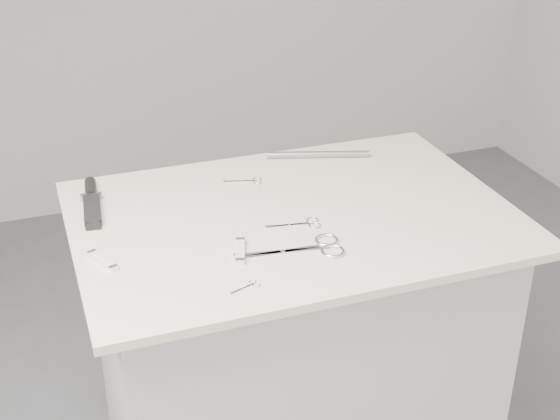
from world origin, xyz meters
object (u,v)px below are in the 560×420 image
object	(u,v)px
embroidery_scissors_a	(303,224)
large_shears	(313,248)
pocket_knife_a	(240,251)
metal_rail	(318,154)
tiny_scissors	(248,286)
sheathed_knife	(91,200)
embroidery_scissors_b	(249,181)
pocket_knife_b	(102,261)
plinth	(292,375)

from	to	relation	value
embroidery_scissors_a	large_shears	bearing A→B (deg)	-90.67
pocket_knife_a	metal_rail	xyz separation A→B (m)	(0.34, 0.40, 0.00)
metal_rail	tiny_scissors	bearing A→B (deg)	-124.13
pocket_knife_a	sheathed_knife	bearing A→B (deg)	55.92
embroidery_scissors_b	pocket_knife_a	world-z (taller)	pocket_knife_a
sheathed_knife	metal_rail	bearing A→B (deg)	-77.87
large_shears	pocket_knife_b	distance (m)	0.44
embroidery_scissors_a	tiny_scissors	distance (m)	0.28
tiny_scissors	sheathed_knife	distance (m)	0.52
embroidery_scissors_b	large_shears	bearing A→B (deg)	-69.69
embroidery_scissors_b	tiny_scissors	distance (m)	0.48
embroidery_scissors_b	sheathed_knife	size ratio (longest dim) A/B	0.42
plinth	large_shears	distance (m)	0.50
pocket_knife_a	pocket_knife_b	world-z (taller)	same
sheathed_knife	plinth	bearing A→B (deg)	-110.10
large_shears	metal_rail	size ratio (longest dim) A/B	0.85
large_shears	tiny_scissors	distance (m)	0.20
tiny_scissors	sheathed_knife	xyz separation A→B (m)	(-0.24, 0.46, 0.01)
large_shears	pocket_knife_b	size ratio (longest dim) A/B	2.48
metal_rail	embroidery_scissors_a	bearing A→B (deg)	-116.99
large_shears	sheathed_knife	size ratio (longest dim) A/B	1.02
embroidery_scissors_a	tiny_scissors	bearing A→B (deg)	-124.37
sheathed_knife	pocket_knife_b	world-z (taller)	sheathed_knife
plinth	embroidery_scissors_b	bearing A→B (deg)	103.02
pocket_knife_b	metal_rail	bearing A→B (deg)	-83.74
large_shears	embroidery_scissors_a	size ratio (longest dim) A/B	1.85
sheathed_knife	pocket_knife_a	world-z (taller)	sheathed_knife
large_shears	embroidery_scissors_b	size ratio (longest dim) A/B	2.45
large_shears	pocket_knife_b	xyz separation A→B (m)	(-0.43, 0.09, 0.00)
pocket_knife_a	metal_rail	bearing A→B (deg)	-22.08
sheathed_knife	embroidery_scissors_a	bearing A→B (deg)	-115.70
pocket_knife_b	metal_rail	distance (m)	0.71
plinth	pocket_knife_a	size ratio (longest dim) A/B	9.23
tiny_scissors	pocket_knife_a	size ratio (longest dim) A/B	0.67
large_shears	pocket_knife_b	world-z (taller)	pocket_knife_b
embroidery_scissors_b	pocket_knife_a	size ratio (longest dim) A/B	0.97
embroidery_scissors_a	embroidery_scissors_b	world-z (taller)	same
plinth	sheathed_knife	distance (m)	0.68
embroidery_scissors_a	sheathed_knife	distance (m)	0.51
tiny_scissors	metal_rail	bearing A→B (deg)	36.16
sheathed_knife	embroidery_scissors_b	bearing A→B (deg)	-85.94
pocket_knife_a	tiny_scissors	bearing A→B (deg)	-172.47
large_shears	embroidery_scissors_a	xyz separation A→B (m)	(0.02, 0.11, -0.00)
embroidery_scissors_b	pocket_knife_a	bearing A→B (deg)	-94.66
embroidery_scissors_a	sheathed_knife	world-z (taller)	sheathed_knife
metal_rail	sheathed_knife	bearing A→B (deg)	-173.46
tiny_scissors	sheathed_knife	bearing A→B (deg)	97.69
plinth	sheathed_knife	world-z (taller)	sheathed_knife
embroidery_scissors_a	sheathed_knife	bearing A→B (deg)	158.06
embroidery_scissors_b	pocket_knife_b	bearing A→B (deg)	-130.27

